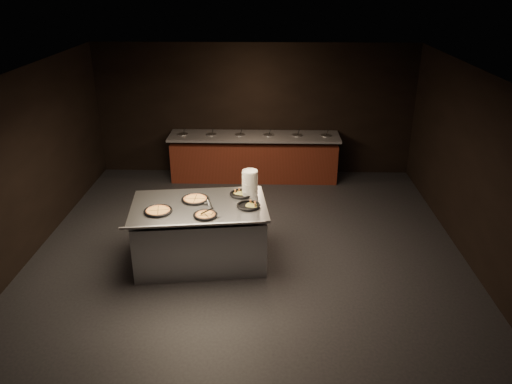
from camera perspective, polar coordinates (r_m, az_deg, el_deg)
room at (r=7.36m, az=-1.08°, el=1.64°), size 7.02×8.02×2.92m
salad_bar at (r=11.05m, az=-0.21°, el=3.69°), size 3.70×0.83×1.18m
serving_counter at (r=7.88m, az=-6.38°, el=-4.86°), size 2.19×1.56×0.99m
plate_stack at (r=7.85m, az=-0.70°, el=1.03°), size 0.25×0.25×0.41m
pan_veggie_whole at (r=7.50m, az=-11.13°, el=-2.12°), size 0.42×0.42×0.04m
pan_cheese_whole at (r=7.80m, az=-6.96°, el=-0.81°), size 0.42×0.42×0.04m
pan_cheese_slices_a at (r=7.93m, az=-1.67°, el=-0.20°), size 0.38×0.38×0.04m
pan_cheese_slices_b at (r=7.27m, az=-5.80°, el=-2.62°), size 0.36×0.36×0.04m
pan_veggie_slices at (r=7.53m, az=-0.86°, el=-1.56°), size 0.36×0.36×0.04m
server_left at (r=7.55m, az=-5.39°, el=-1.17°), size 0.18×0.27×0.15m
server_right at (r=7.23m, az=-5.26°, el=-2.34°), size 0.30×0.09×0.14m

